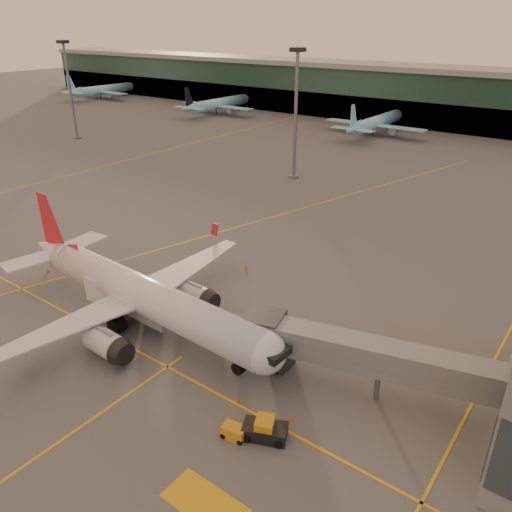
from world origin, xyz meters
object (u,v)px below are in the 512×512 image
Objects in this scene: gpu_cart at (234,432)px; pushback_tug at (265,430)px; main_airplane at (140,295)px; catering_truck at (114,295)px.

gpu_cart is 2.44m from pushback_tug.
gpu_cart is (18.34, -6.69, -3.23)m from main_airplane.
main_airplane is 18.28× the size of gpu_cart.
main_airplane is at bearing 141.71° from pushback_tug.
pushback_tug is at bearing -17.32° from catering_truck.
pushback_tug reaches higher than gpu_cart.
pushback_tug is at bearing 27.36° from gpu_cart.
main_airplane reaches higher than pushback_tug.
main_airplane is 21.15m from pushback_tug.
main_airplane is 9.66× the size of pushback_tug.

